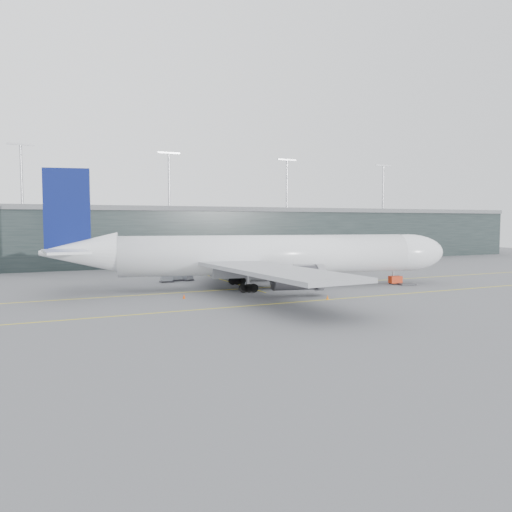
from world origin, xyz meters
name	(u,v)px	position (x,y,z in m)	size (l,w,h in m)	color
ground	(215,287)	(0.00, 0.00, 0.00)	(320.00, 320.00, 0.00)	#5E5E63
taxiline_a	(223,290)	(0.00, -4.00, 0.01)	(160.00, 0.25, 0.02)	yellow
taxiline_b	(265,304)	(0.00, -20.00, 0.01)	(160.00, 0.25, 0.02)	yellow
taxiline_lead_main	(205,275)	(5.00, 20.00, 0.01)	(0.25, 60.00, 0.02)	yellow
terminal	(143,235)	(0.00, 58.00, 7.62)	(240.00, 36.00, 29.00)	black
main_aircraft	(264,256)	(7.45, -4.32, 5.52)	(69.63, 64.39, 19.67)	white
jet_bridge	(242,248)	(15.71, 24.59, 5.30)	(21.94, 43.77, 7.08)	#303135
gse_cart	(395,280)	(31.16, -9.94, 0.82)	(2.39, 1.75, 1.48)	red
baggage_dolly	(407,284)	(32.19, -11.77, 0.16)	(2.69, 2.15, 0.27)	#343539
uld_a	(166,277)	(-5.93, 10.00, 1.09)	(2.35, 1.91, 2.07)	#3B3B40
uld_b	(176,276)	(-3.72, 11.53, 1.04)	(2.59, 2.31, 1.98)	#3B3B40
uld_c	(188,276)	(-1.51, 10.91, 0.92)	(2.36, 2.15, 1.75)	#3B3B40
cone_nose	(395,280)	(32.96, -7.63, 0.40)	(0.50, 0.50, 0.79)	orange
cone_wing_stbd	(327,297)	(10.18, -19.88, 0.33)	(0.42, 0.42, 0.66)	orange
cone_wing_port	(248,276)	(11.09, 10.88, 0.32)	(0.40, 0.40, 0.63)	#CE5D0B
cone_tail	(184,296)	(-8.58, -10.28, 0.36)	(0.45, 0.45, 0.72)	#CC430B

